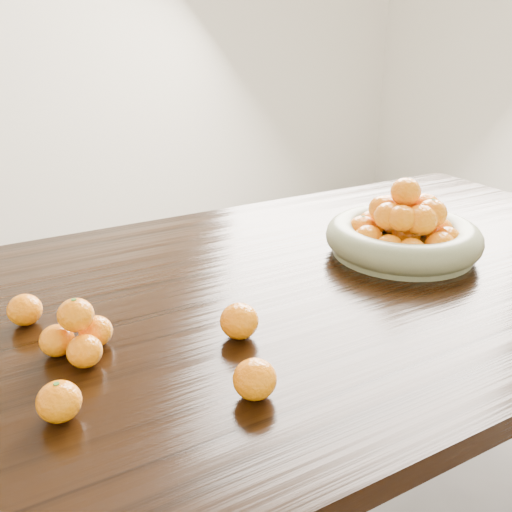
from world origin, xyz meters
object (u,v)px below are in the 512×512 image
dining_table (262,328)px  fruit_bowl (404,233)px  orange_pyramid (78,334)px  loose_orange_0 (59,401)px

dining_table → fruit_bowl: fruit_bowl is taller
fruit_bowl → orange_pyramid: size_ratio=3.02×
orange_pyramid → dining_table: bearing=10.4°
orange_pyramid → loose_orange_0: 0.16m
orange_pyramid → loose_orange_0: (-0.06, -0.14, -0.01)m
fruit_bowl → orange_pyramid: bearing=-174.6°
fruit_bowl → dining_table: bearing=-179.8°
orange_pyramid → fruit_bowl: bearing=5.4°
loose_orange_0 → dining_table: bearing=26.3°
dining_table → fruit_bowl: size_ratio=5.86×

